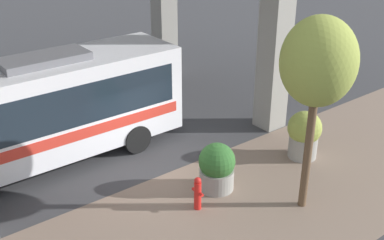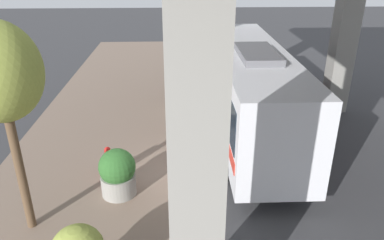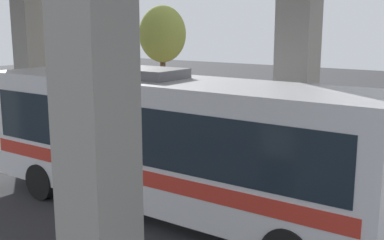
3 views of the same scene
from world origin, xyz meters
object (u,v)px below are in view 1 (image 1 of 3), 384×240
Objects in this scene: fire_hydrant at (198,193)px; street_tree_near at (318,64)px; planter_front at (217,167)px; bus at (17,114)px; planter_middle at (304,134)px.

fire_hydrant is 0.19× the size of street_tree_near.
street_tree_near is at bearing -147.36° from planter_front.
bus is 10.32× the size of fire_hydrant.
street_tree_near is (-6.80, -5.56, 2.30)m from bus.
bus is 9.23m from planter_middle.
planter_front is at bearing -66.75° from fire_hydrant.
fire_hydrant is at bearing 113.25° from planter_front.
planter_front is 3.57m from planter_middle.
street_tree_near reaches higher than bus.
bus is 6.13m from fire_hydrant.
street_tree_near is (-1.70, -2.49, 3.76)m from fire_hydrant.
planter_middle is (-4.93, -7.73, -1.11)m from bus.
bus is at bearing 31.04° from fire_hydrant.
bus is at bearing 41.99° from planter_front.
fire_hydrant is 1.21m from planter_front.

